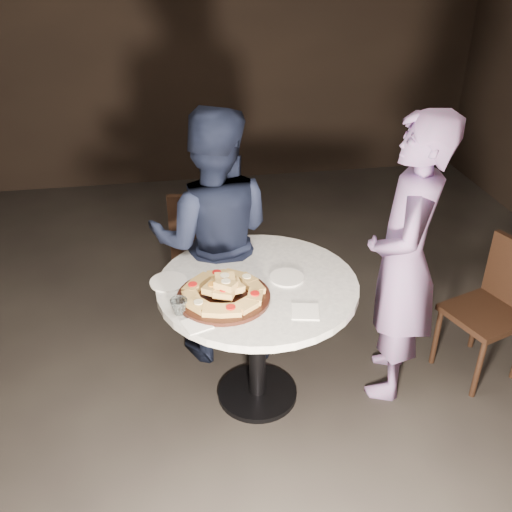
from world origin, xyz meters
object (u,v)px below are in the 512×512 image
Objects in this scene: table at (258,305)px; focaccia_pile at (224,290)px; water_glass at (179,306)px; chair_far at (206,242)px; diner_teal at (404,262)px; diner_navy at (213,239)px; serving_board at (224,297)px; chair_right at (497,301)px.

focaccia_pile is (-0.19, -0.12, 0.20)m from table.
water_glass is at bearing -159.36° from focaccia_pile.
chair_far is at bearing 90.48° from focaccia_pile.
diner_teal is at bearing 7.06° from focaccia_pile.
water_glass is at bearing 88.41° from chair_far.
chair_far is 0.59× the size of diner_navy.
focaccia_pile is at bearing 99.72° from chair_far.
diner_navy reaches higher than serving_board.
diner_navy is (0.02, -0.44, 0.25)m from chair_far.
water_glass is (-0.22, -0.09, 0.03)m from serving_board.
water_glass is at bearing -101.36° from chair_right.
water_glass reaches higher than serving_board.
diner_navy is at bearing 101.31° from chair_far.
table is 16.25× the size of water_glass.
water_glass is 1.20m from chair_far.
chair_far is 1.40m from diner_teal.
focaccia_pile is 0.26× the size of diner_navy.
diner_teal is at bearing 162.32° from diner_navy.
chair_right is (1.63, 0.15, -0.36)m from focaccia_pile.
focaccia_pile is 1.00m from diner_teal.
table is at bearing 32.49° from serving_board.
diner_navy is (0.01, 0.62, -0.05)m from focaccia_pile.
diner_navy is 1.10m from diner_teal.
focaccia_pile reaches higher than chair_right.
diner_navy is 0.95× the size of diner_teal.
water_glass is 0.05× the size of diner_navy.
chair_right reaches higher than serving_board.
serving_board is 0.55× the size of chair_right.
diner_teal is (1.22, 0.21, 0.00)m from water_glass.
serving_board is 0.29× the size of diner_navy.
serving_board is 0.28× the size of diner_teal.
diner_navy is (0.23, 0.71, -0.03)m from water_glass.
table is at bearing -66.10° from diner_teal.
chair_far is 1.12× the size of chair_right.
chair_right is at bearing 7.25° from water_glass.
focaccia_pile is at bearing 20.64° from water_glass.
water_glass is 0.10× the size of chair_right.
diner_navy is at bearing 71.67° from water_glass.
table is 0.50m from water_glass.
focaccia_pile is 0.50× the size of chair_right.
chair_far reaches higher than serving_board.
table is 0.96m from chair_far.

